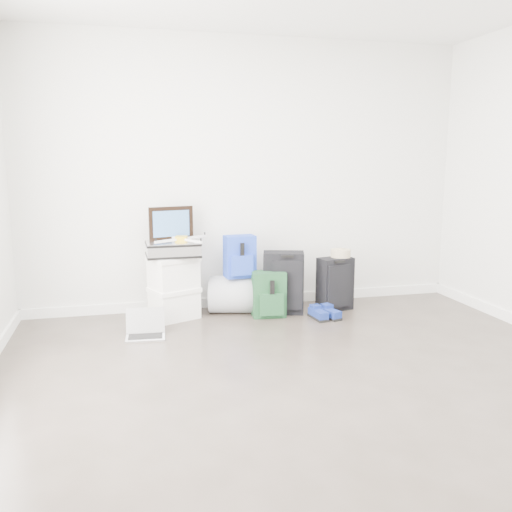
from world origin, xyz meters
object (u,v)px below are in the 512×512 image
object	(u,v)px
carry_on	(335,284)
laptop	(145,330)
briefcase	(173,249)
large_suitcase	(284,283)
duffel_bag	(240,294)
boxes_stack	(174,287)

from	to	relation	value
carry_on	laptop	bearing A→B (deg)	178.98
briefcase	laptop	distance (m)	0.84
carry_on	large_suitcase	bearing A→B (deg)	165.45
duffel_bag	carry_on	size ratio (longest dim) A/B	1.12
duffel_bag	carry_on	distance (m)	0.98
boxes_stack	laptop	size ratio (longest dim) A/B	1.74
duffel_bag	briefcase	bearing A→B (deg)	-161.32
boxes_stack	laptop	world-z (taller)	boxes_stack
boxes_stack	carry_on	distance (m)	1.62
large_suitcase	duffel_bag	bearing A→B (deg)	-178.54
boxes_stack	carry_on	xyz separation A→B (m)	(1.61, -0.09, -0.04)
briefcase	duffel_bag	xyz separation A→B (m)	(0.65, 0.04, -0.49)
duffel_bag	carry_on	bearing A→B (deg)	7.65
boxes_stack	large_suitcase	distance (m)	1.08
carry_on	laptop	distance (m)	1.96
briefcase	duffel_bag	size ratio (longest dim) A/B	0.82
carry_on	laptop	world-z (taller)	carry_on
boxes_stack	carry_on	bearing A→B (deg)	-26.44
carry_on	duffel_bag	bearing A→B (deg)	159.65
large_suitcase	carry_on	xyz separation A→B (m)	(0.54, -0.02, -0.04)
briefcase	large_suitcase	world-z (taller)	briefcase
briefcase	carry_on	size ratio (longest dim) A/B	0.92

